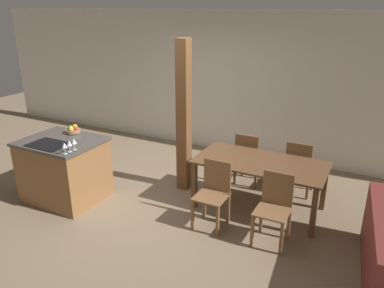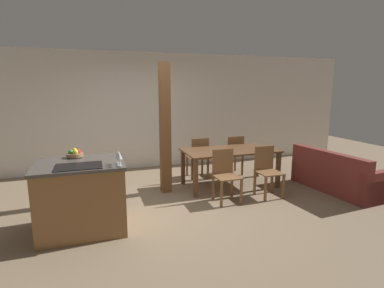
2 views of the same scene
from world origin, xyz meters
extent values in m
plane|color=#847056|center=(0.00, 0.00, 0.00)|extent=(16.00, 16.00, 0.00)
cube|color=silver|center=(0.00, 2.51, 1.35)|extent=(11.20, 0.08, 2.70)
cube|color=olive|center=(-1.18, -0.49, 0.45)|extent=(1.08, 0.89, 0.89)
cube|color=#4C4742|center=(-1.18, -0.49, 0.91)|extent=(1.12, 0.93, 0.04)
cube|color=black|center=(-1.18, -0.71, 0.94)|extent=(0.56, 0.40, 0.01)
cylinder|color=#99704C|center=(-1.25, -0.17, 0.97)|extent=(0.22, 0.22, 0.05)
sphere|color=red|center=(-1.20, -0.16, 1.01)|extent=(0.07, 0.07, 0.07)
sphere|color=gold|center=(-1.26, -0.12, 1.02)|extent=(0.08, 0.08, 0.08)
sphere|color=#3D8E38|center=(-1.30, -0.16, 1.01)|extent=(0.07, 0.07, 0.07)
sphere|color=yellow|center=(-1.24, -0.22, 1.02)|extent=(0.08, 0.08, 0.08)
cylinder|color=silver|center=(-0.70, -0.88, 0.95)|extent=(0.06, 0.06, 0.00)
cylinder|color=silver|center=(-0.70, -0.88, 0.99)|extent=(0.01, 0.01, 0.09)
cone|color=silver|center=(-0.70, -0.88, 1.07)|extent=(0.07, 0.07, 0.07)
cylinder|color=silver|center=(-0.70, -0.79, 0.95)|extent=(0.06, 0.06, 0.00)
cylinder|color=silver|center=(-0.70, -0.79, 0.99)|extent=(0.01, 0.01, 0.09)
cone|color=silver|center=(-0.70, -0.79, 1.07)|extent=(0.07, 0.07, 0.07)
cylinder|color=silver|center=(-0.70, -0.71, 0.95)|extent=(0.06, 0.06, 0.00)
cylinder|color=silver|center=(-0.70, -0.71, 0.99)|extent=(0.01, 0.01, 0.09)
cone|color=silver|center=(-0.70, -0.71, 1.07)|extent=(0.07, 0.07, 0.07)
cube|color=brown|center=(1.49, 0.55, 0.71)|extent=(1.80, 0.91, 0.03)
cube|color=brown|center=(0.66, 0.16, 0.35)|extent=(0.07, 0.07, 0.70)
cube|color=brown|center=(2.32, 0.16, 0.35)|extent=(0.07, 0.07, 0.70)
cube|color=brown|center=(0.66, 0.94, 0.35)|extent=(0.07, 0.07, 0.70)
cube|color=brown|center=(2.32, 0.94, 0.35)|extent=(0.07, 0.07, 0.70)
cube|color=brown|center=(1.08, -0.20, 0.44)|extent=(0.40, 0.40, 0.02)
cube|color=brown|center=(1.08, -0.01, 0.66)|extent=(0.38, 0.02, 0.43)
cube|color=brown|center=(0.91, -0.38, 0.21)|extent=(0.04, 0.04, 0.43)
cube|color=brown|center=(1.26, -0.38, 0.21)|extent=(0.04, 0.04, 0.43)
cube|color=brown|center=(0.91, -0.02, 0.21)|extent=(0.04, 0.04, 0.43)
cube|color=brown|center=(1.26, -0.02, 0.21)|extent=(0.04, 0.04, 0.43)
cube|color=brown|center=(1.89, -0.20, 0.44)|extent=(0.40, 0.40, 0.02)
cube|color=brown|center=(1.89, -0.01, 0.66)|extent=(0.38, 0.02, 0.43)
cube|color=brown|center=(1.72, -0.38, 0.21)|extent=(0.04, 0.04, 0.43)
cube|color=brown|center=(2.07, -0.38, 0.21)|extent=(0.04, 0.04, 0.43)
cube|color=brown|center=(1.72, -0.02, 0.21)|extent=(0.04, 0.04, 0.43)
cube|color=brown|center=(2.07, -0.02, 0.21)|extent=(0.04, 0.04, 0.43)
cube|color=brown|center=(1.08, 1.31, 0.44)|extent=(0.40, 0.40, 0.02)
cube|color=brown|center=(1.08, 1.12, 0.66)|extent=(0.38, 0.02, 0.43)
cube|color=brown|center=(1.26, 1.49, 0.21)|extent=(0.04, 0.04, 0.43)
cube|color=brown|center=(0.91, 1.49, 0.21)|extent=(0.04, 0.04, 0.43)
cube|color=brown|center=(1.26, 1.13, 0.21)|extent=(0.04, 0.04, 0.43)
cube|color=brown|center=(0.91, 1.13, 0.21)|extent=(0.04, 0.04, 0.43)
cube|color=brown|center=(1.89, 1.31, 0.44)|extent=(0.40, 0.40, 0.02)
cube|color=brown|center=(1.89, 1.12, 0.66)|extent=(0.38, 0.02, 0.43)
cube|color=brown|center=(2.07, 1.49, 0.21)|extent=(0.04, 0.04, 0.43)
cube|color=brown|center=(1.72, 1.49, 0.21)|extent=(0.04, 0.04, 0.43)
cube|color=brown|center=(2.07, 1.13, 0.21)|extent=(0.04, 0.04, 0.43)
cube|color=brown|center=(1.72, 1.13, 0.21)|extent=(0.04, 0.04, 0.43)
cube|color=maroon|center=(3.03, -0.33, 0.59)|extent=(0.32, 1.68, 0.34)
cube|color=brown|center=(0.23, 0.63, 1.17)|extent=(0.18, 0.18, 2.33)
camera|label=1|loc=(2.85, -4.13, 2.76)|focal=35.00mm
camera|label=2|loc=(-0.97, -4.56, 1.89)|focal=28.00mm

